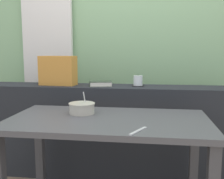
{
  "coord_description": "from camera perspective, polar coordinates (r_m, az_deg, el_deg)",
  "views": [
    {
      "loc": [
        0.28,
        -1.77,
        1.14
      ],
      "look_at": [
        -0.01,
        0.39,
        0.82
      ],
      "focal_mm": 43.15,
      "sensor_mm": 36.0,
      "label": 1
    }
  ],
  "objects": [
    {
      "name": "closed_book",
      "position": [
        2.35,
        -2.45,
        1.26
      ],
      "size": [
        0.22,
        0.17,
        0.04
      ],
      "color": "#334233",
      "rests_on": "dark_console_ledge"
    },
    {
      "name": "juice_glass",
      "position": [
        2.36,
        5.53,
        1.84
      ],
      "size": [
        0.08,
        0.08,
        0.09
      ],
      "color": "white",
      "rests_on": "coaster_square"
    },
    {
      "name": "breakfast_table",
      "position": [
        1.76,
        -0.84,
        -9.36
      ],
      "size": [
        1.29,
        0.68,
        0.7
      ],
      "color": "#414145",
      "rests_on": "ground"
    },
    {
      "name": "throw_pillow",
      "position": [
        2.46,
        -11.38,
        3.96
      ],
      "size": [
        0.33,
        0.17,
        0.26
      ],
      "primitive_type": "cube",
      "rotation": [
        0.0,
        0.0,
        -0.1
      ],
      "color": "#D18938",
      "rests_on": "dark_console_ledge"
    },
    {
      "name": "dark_console_ledge",
      "position": [
        2.44,
        0.85,
        -8.91
      ],
      "size": [
        2.8,
        0.33,
        0.83
      ],
      "primitive_type": "cube",
      "color": "#23262B",
      "rests_on": "ground"
    },
    {
      "name": "fork_utensil",
      "position": [
        1.47,
        5.54,
        -8.71
      ],
      "size": [
        0.09,
        0.16,
        0.01
      ],
      "primitive_type": "cube",
      "rotation": [
        0.0,
        0.0,
        -0.46
      ],
      "color": "silver",
      "rests_on": "breakfast_table"
    },
    {
      "name": "soup_bowl",
      "position": [
        1.87,
        -6.35,
        -3.97
      ],
      "size": [
        0.18,
        0.18,
        0.16
      ],
      "color": "#BCB7A8",
      "rests_on": "breakfast_table"
    },
    {
      "name": "curtain_left_panel",
      "position": [
        3.12,
        -13.48,
        10.15
      ],
      "size": [
        0.56,
        0.06,
        2.5
      ],
      "primitive_type": "cube",
      "color": "white",
      "rests_on": "ground"
    },
    {
      "name": "coaster_square",
      "position": [
        2.36,
        5.52,
        0.81
      ],
      "size": [
        0.1,
        0.1,
        0.0
      ],
      "primitive_type": "cube",
      "color": "black",
      "rests_on": "dark_console_ledge"
    },
    {
      "name": "outdoor_backdrop",
      "position": [
        3.04,
        2.54,
        13.27
      ],
      "size": [
        4.8,
        0.08,
        2.8
      ],
      "primitive_type": "cube",
      "color": "#8EBC89",
      "rests_on": "ground"
    }
  ]
}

